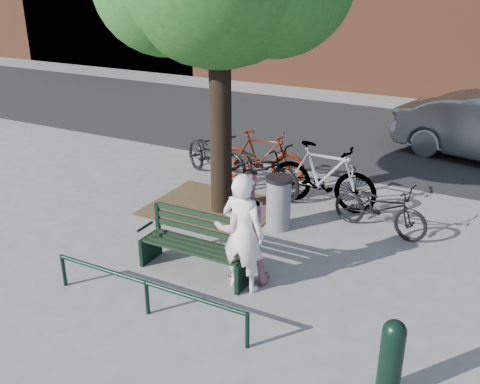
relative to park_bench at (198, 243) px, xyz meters
The scene contains 14 objects.
ground 0.49m from the park_bench, 90.00° to the right, with size 90.00×90.00×0.00m, color gray.
dirt_pit 2.39m from the park_bench, 115.24° to the left, with size 2.40×2.00×0.02m, color brown.
road 8.43m from the park_bench, 90.00° to the left, with size 40.00×7.00×0.01m, color black.
park_bench is the anchor object (origin of this frame).
guard_railing 1.28m from the park_bench, 90.00° to the right, with size 3.06×0.06×0.51m.
person_left 0.93m from the park_bench, ahead, with size 0.64×0.42×1.77m, color silver.
person_right 0.82m from the park_bench, ahead, with size 0.82×0.64×1.70m, color #C28591.
bollard 3.44m from the park_bench, 21.55° to the right, with size 0.26×0.26×0.95m.
litter_bin 1.98m from the park_bench, 76.15° to the left, with size 0.48×0.48×0.98m.
bicycle_a 3.94m from the park_bench, 118.42° to the left, with size 0.73×2.08×1.09m, color black.
bicycle_b 3.90m from the park_bench, 101.51° to the left, with size 0.54×1.92×1.16m, color #51170B.
bicycle_c 3.30m from the park_bench, 99.83° to the left, with size 0.73×2.09×1.10m, color black.
bicycle_d 3.30m from the park_bench, 75.27° to the left, with size 0.60×2.13×1.28m, color gray.
bicycle_e 3.37m from the park_bench, 51.55° to the left, with size 0.61×1.74×0.92m, color black.
Camera 1 is at (3.92, -5.95, 4.26)m, focal length 40.00 mm.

